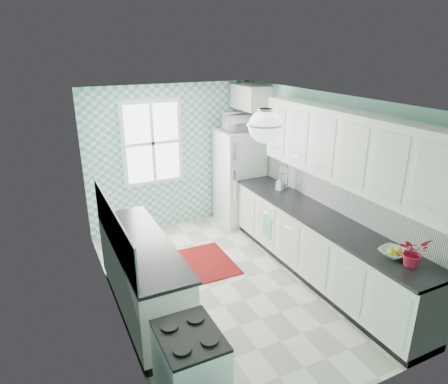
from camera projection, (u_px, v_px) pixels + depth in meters
name	position (u px, v px, depth m)	size (l,w,h in m)	color
floor	(229.00, 283.00, 5.53)	(3.00, 4.40, 0.02)	silver
ceiling	(230.00, 98.00, 4.65)	(3.00, 4.40, 0.02)	white
wall_back	(172.00, 157.00, 6.95)	(3.00, 0.02, 2.50)	#76B9A3
wall_front	(352.00, 288.00, 3.23)	(3.00, 0.02, 2.50)	#76B9A3
wall_left	(109.00, 220.00, 4.47)	(0.02, 4.40, 2.50)	#76B9A3
wall_right	(323.00, 182.00, 5.71)	(0.02, 4.40, 2.50)	#76B9A3
accent_wall	(173.00, 157.00, 6.93)	(3.00, 0.01, 2.50)	#67B0AA
window	(152.00, 143.00, 6.66)	(1.04, 0.05, 1.44)	white
backsplash_right	(341.00, 195.00, 5.38)	(0.02, 3.60, 0.51)	white
backsplash_left	(113.00, 227.00, 4.43)	(0.02, 2.15, 0.51)	white
upper_cabinets_right	(348.00, 148.00, 4.90)	(0.33, 3.20, 0.90)	white
upper_cabinet_fridge	(249.00, 97.00, 6.81)	(0.40, 0.74, 0.40)	white
ceiling_light	(265.00, 126.00, 4.04)	(0.34, 0.34, 0.35)	silver
base_cabinets_right	(319.00, 248.00, 5.52)	(0.60, 3.60, 0.90)	white
countertop_right	(321.00, 217.00, 5.35)	(0.63, 3.60, 0.04)	black
base_cabinets_left	(143.00, 278.00, 4.81)	(0.60, 2.15, 0.90)	white
countertop_left	(141.00, 243.00, 4.65)	(0.63, 2.15, 0.04)	black
fridge	(240.00, 177.00, 7.19)	(0.74, 0.74, 1.70)	silver
stove	(191.00, 370.00, 3.51)	(0.52, 0.65, 0.78)	silver
sink	(278.00, 191.00, 6.27)	(0.49, 0.41, 0.53)	silver
rug	(207.00, 262.00, 6.03)	(0.73, 1.05, 0.02)	maroon
dish_towel	(267.00, 227.00, 6.10)	(0.02, 0.24, 0.35)	#5A9F9B
fruit_bowl	(394.00, 253.00, 4.33)	(0.29, 0.29, 0.07)	white
potted_plant	(413.00, 252.00, 4.10)	(0.29, 0.25, 0.32)	#AE0528
soap_bottle	(280.00, 183.00, 6.26)	(0.10, 0.10, 0.22)	#82A2B4
microwave	(240.00, 122.00, 6.84)	(0.53, 0.36, 0.29)	white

